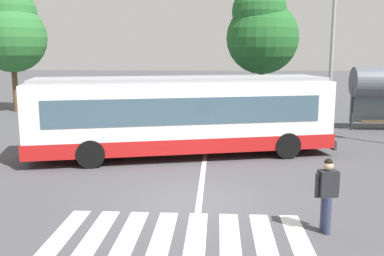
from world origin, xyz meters
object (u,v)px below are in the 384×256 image
object	(u,v)px
parked_car_white	(145,106)
parked_car_blue	(192,106)
parked_car_black	(237,106)
background_tree_left	(11,31)
background_tree_right	(262,30)
pedestrian_crossing_street	(327,191)
twin_arm_street_lamp	(334,15)
city_transit_bus	(182,116)

from	to	relation	value
parked_car_white	parked_car_blue	xyz separation A→B (m)	(2.87, -0.07, 0.00)
parked_car_white	parked_car_black	distance (m)	5.58
background_tree_left	background_tree_right	world-z (taller)	background_tree_right
parked_car_white	parked_car_black	xyz separation A→B (m)	(5.58, 0.11, 0.00)
parked_car_white	background_tree_right	size ratio (longest dim) A/B	0.55
pedestrian_crossing_street	background_tree_right	distance (m)	20.71
background_tree_left	parked_car_black	bearing A→B (deg)	-9.32
background_tree_left	background_tree_right	bearing A→B (deg)	3.97
twin_arm_street_lamp	parked_car_black	bearing A→B (deg)	153.54
parked_car_white	city_transit_bus	bearing A→B (deg)	-72.30
pedestrian_crossing_street	parked_car_blue	size ratio (longest dim) A/B	0.37
parked_car_blue	parked_car_white	bearing A→B (deg)	178.57
pedestrian_crossing_street	twin_arm_street_lamp	world-z (taller)	twin_arm_street_lamp
parked_car_white	background_tree_right	xyz separation A→B (m)	(7.24, 3.68, 4.62)
pedestrian_crossing_street	parked_car_white	distance (m)	17.91
twin_arm_street_lamp	background_tree_right	distance (m)	6.76
parked_car_black	city_transit_bus	bearing A→B (deg)	-104.98
parked_car_blue	background_tree_left	world-z (taller)	background_tree_left
city_transit_bus	background_tree_left	size ratio (longest dim) A/B	1.45
city_transit_bus	parked_car_white	size ratio (longest dim) A/B	2.58
parked_car_blue	city_transit_bus	bearing A→B (deg)	-89.09
background_tree_left	background_tree_right	xyz separation A→B (m)	(16.47, 1.14, 0.02)
parked_car_blue	parked_car_black	bearing A→B (deg)	3.84
parked_car_black	twin_arm_street_lamp	xyz separation A→B (m)	(4.81, -2.39, 5.12)
parked_car_black	twin_arm_street_lamp	distance (m)	7.42
twin_arm_street_lamp	background_tree_left	world-z (taller)	twin_arm_street_lamp
parked_car_white	parked_car_blue	bearing A→B (deg)	-1.43
twin_arm_street_lamp	background_tree_left	size ratio (longest dim) A/B	1.17
city_transit_bus	pedestrian_crossing_street	world-z (taller)	city_transit_bus
city_transit_bus	parked_car_black	size ratio (longest dim) A/B	2.62
city_transit_bus	parked_car_black	distance (m)	9.93
parked_car_blue	background_tree_right	size ratio (longest dim) A/B	0.56
parked_car_blue	background_tree_right	distance (m)	7.38
twin_arm_street_lamp	background_tree_left	xyz separation A→B (m)	(-19.62, 4.82, -0.53)
city_transit_bus	background_tree_right	xyz separation A→B (m)	(4.22, 13.14, 3.79)
city_transit_bus	background_tree_right	size ratio (longest dim) A/B	1.42
parked_car_white	parked_car_black	bearing A→B (deg)	1.13
pedestrian_crossing_street	parked_car_blue	bearing A→B (deg)	103.57
parked_car_white	twin_arm_street_lamp	size ratio (longest dim) A/B	0.48
pedestrian_crossing_street	parked_car_blue	distance (m)	16.95
parked_car_white	background_tree_right	world-z (taller)	background_tree_right
city_transit_bus	pedestrian_crossing_street	distance (m)	8.09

